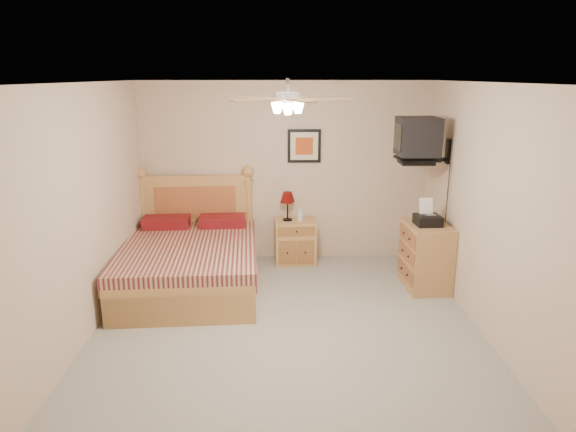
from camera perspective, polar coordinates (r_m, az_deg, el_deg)
floor at (r=5.49m, az=-0.07°, el=-12.47°), size 4.50×4.50×0.00m
ceiling at (r=4.85m, az=-0.08°, el=14.61°), size 4.00×4.50×0.04m
wall_back at (r=7.22m, az=-0.37°, el=4.90°), size 4.00×0.04×2.50m
wall_front at (r=2.92m, az=0.67°, el=-11.43°), size 4.00×0.04×2.50m
wall_left at (r=5.38m, az=-21.88°, el=0.10°), size 0.04×4.50×2.50m
wall_right at (r=5.44m, az=21.49°, el=0.30°), size 0.04×4.50×2.50m
bed at (r=6.36m, az=-11.01°, el=-2.16°), size 1.72×2.19×1.36m
nightstand at (r=7.22m, az=0.80°, el=-2.84°), size 0.59×0.45×0.61m
table_lamp at (r=7.10m, az=-0.05°, el=1.11°), size 0.28×0.28×0.41m
lotion_bottle at (r=7.09m, az=1.36°, el=0.30°), size 0.10×0.10×0.22m
framed_picture at (r=7.15m, az=1.81°, el=7.79°), size 0.46×0.04×0.46m
dresser at (r=6.58m, az=15.06°, el=-4.31°), size 0.53×0.72×0.82m
fax_machine at (r=6.37m, az=15.33°, el=0.39°), size 0.31×0.33×0.31m
magazine_lower at (r=6.63m, az=14.23°, el=-0.26°), size 0.22×0.27×0.02m
magazine_upper at (r=6.63m, az=14.44°, el=-0.07°), size 0.21×0.29×0.02m
wall_tv at (r=6.50m, az=15.50°, el=8.16°), size 0.56×0.46×0.58m
ceiling_fan at (r=4.66m, az=-0.04°, el=12.85°), size 1.14×1.14×0.28m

